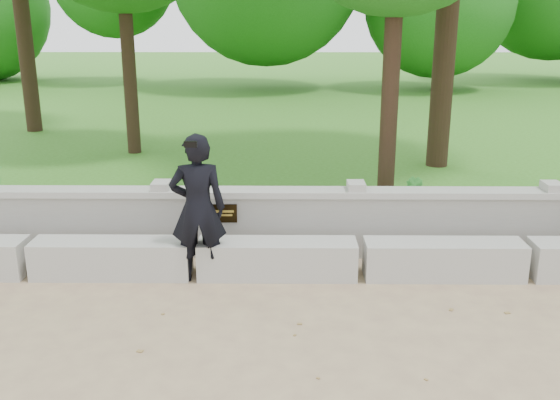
{
  "coord_description": "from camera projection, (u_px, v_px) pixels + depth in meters",
  "views": [
    {
      "loc": [
        1.1,
        -5.09,
        3.04
      ],
      "look_at": [
        1.03,
        1.95,
        0.95
      ],
      "focal_mm": 40.0,
      "sensor_mm": 36.0,
      "label": 1
    }
  ],
  "objects": [
    {
      "name": "parapet_wall",
      "position": [
        201.0,
        221.0,
        8.12
      ],
      "size": [
        12.5,
        0.35,
        0.9
      ],
      "color": "#9E9B95",
      "rests_on": "ground"
    },
    {
      "name": "man_main",
      "position": [
        198.0,
        209.0,
        7.23
      ],
      "size": [
        0.69,
        0.62,
        1.78
      ],
      "color": "black",
      "rests_on": "ground"
    },
    {
      "name": "lawn",
      "position": [
        250.0,
        114.0,
        19.14
      ],
      "size": [
        40.0,
        22.0,
        0.25
      ],
      "primitive_type": "cube",
      "color": "#336718",
      "rests_on": "ground"
    },
    {
      "name": "ground",
      "position": [
        166.0,
        358.0,
        5.75
      ],
      "size": [
        80.0,
        80.0,
        0.0
      ],
      "primitive_type": "plane",
      "color": "tan",
      "rests_on": "ground"
    },
    {
      "name": "concrete_bench",
      "position": [
        194.0,
        259.0,
        7.51
      ],
      "size": [
        11.9,
        0.45,
        0.45
      ],
      "color": "#A8A59F",
      "rests_on": "ground"
    },
    {
      "name": "shrub_b",
      "position": [
        414.0,
        197.0,
        8.99
      ],
      "size": [
        0.38,
        0.39,
        0.55
      ],
      "primitive_type": "imported",
      "rotation": [
        0.0,
        0.0,
        2.22
      ],
      "color": "#2E842C",
      "rests_on": "lawn"
    }
  ]
}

